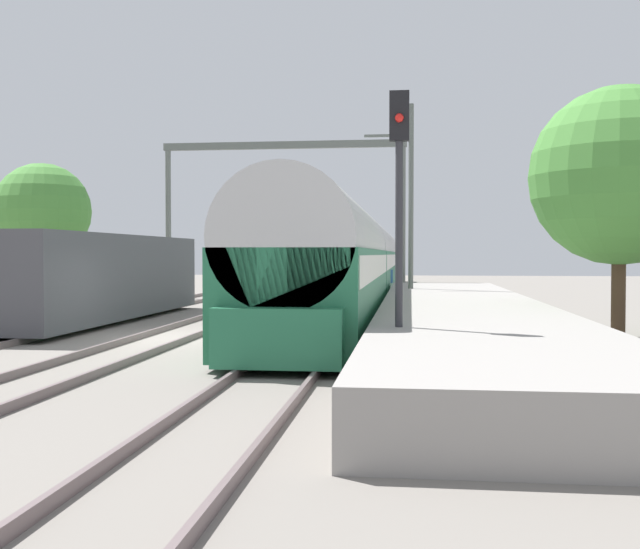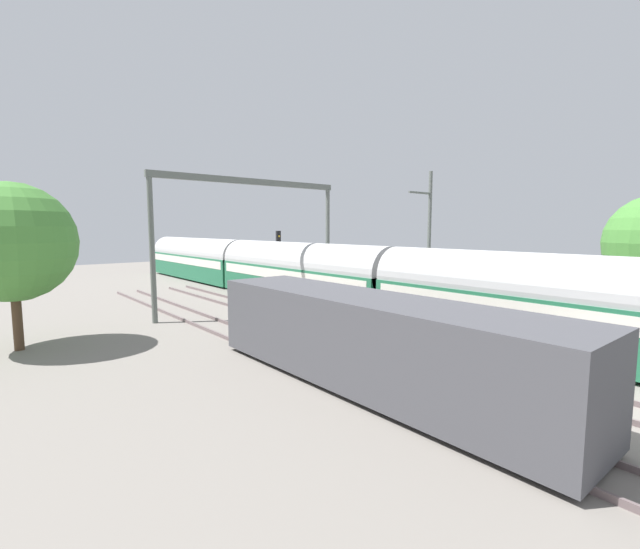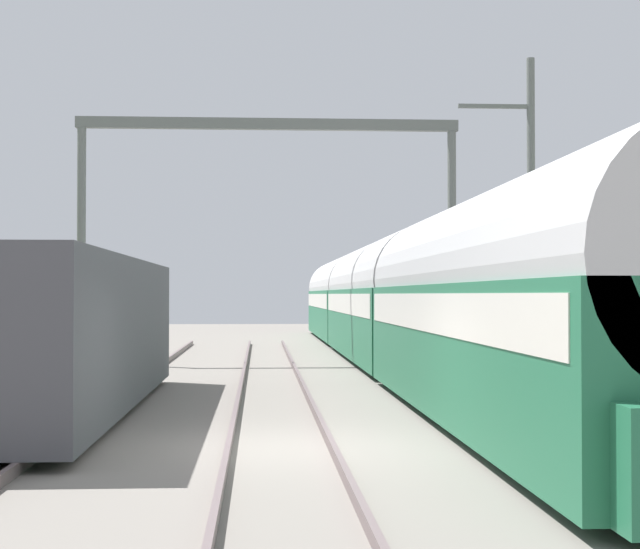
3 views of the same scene
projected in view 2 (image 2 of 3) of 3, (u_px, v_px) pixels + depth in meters
The scene contains 12 objects.
ground at pixel (575, 399), 12.48m from camera, with size 120.00×120.00×0.00m, color slate.
track_far_west at pixel (508, 438), 9.96m from camera, with size 1.52×60.00×0.16m.
track_west at pixel (575, 396), 12.47m from camera, with size 1.52×60.00×0.16m.
track_east at pixel (619, 368), 14.98m from camera, with size 1.52×60.00×0.16m.
platform at pixel (595, 330), 18.90m from camera, with size 4.40×28.00×0.90m.
passenger_train at pixel (300, 272), 28.93m from camera, with size 2.93×49.20×3.82m.
freight_car at pixel (369, 341), 13.25m from camera, with size 2.80×13.00×2.70m.
person_crossing at pixel (330, 287), 28.62m from camera, with size 0.47×0.42×1.73m.
railway_signal_far at pixel (278, 252), 34.13m from camera, with size 0.36×0.30×4.72m.
catenary_gantry at pixel (252, 217), 25.61m from camera, with size 12.30×0.28×7.86m.
catenary_pole_east_mid at pixel (428, 242), 23.58m from camera, with size 1.90×0.20×8.00m.
tree_west_background at pixel (11, 242), 16.98m from camera, with size 4.76×4.76×6.77m.
Camera 2 is at (-13.38, -4.51, 4.95)m, focal length 24.09 mm.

